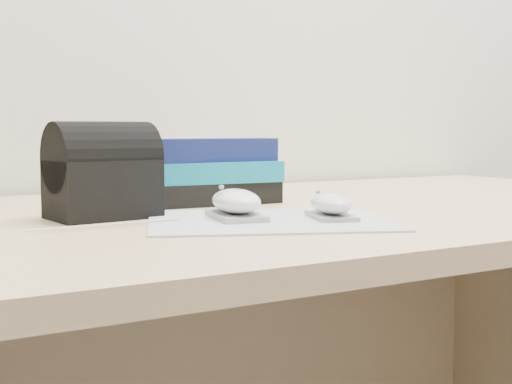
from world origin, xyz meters
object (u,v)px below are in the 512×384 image
desk (259,345)px  mouse_front (331,206)px  pouch (102,171)px  mouse_rear (236,204)px  book_stack (201,170)px

desk → mouse_front: bearing=-95.0°
pouch → mouse_rear: bearing=-37.7°
desk → mouse_rear: size_ratio=13.40×
desk → pouch: bearing=-170.1°
mouse_front → pouch: (-0.26, 0.18, 0.04)m
mouse_rear → book_stack: bearing=74.9°
mouse_rear → book_stack: (0.06, 0.24, 0.03)m
mouse_rear → book_stack: size_ratio=0.52×
book_stack → pouch: pouch is taller
book_stack → pouch: 0.25m
desk → mouse_rear: (-0.13, -0.16, 0.26)m
desk → pouch: pouch is taller
mouse_rear → mouse_front: (0.11, -0.06, -0.00)m
mouse_rear → book_stack: 0.25m
mouse_rear → pouch: (-0.15, 0.11, 0.04)m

